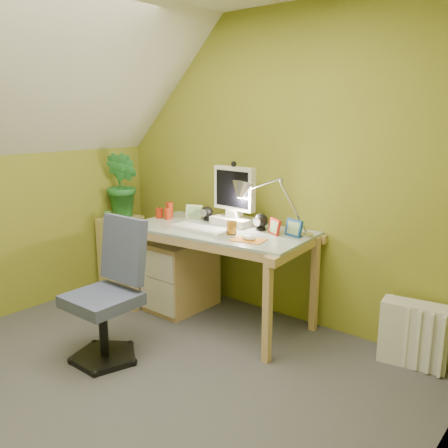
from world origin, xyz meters
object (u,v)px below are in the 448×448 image
Objects in this scene: side_ledge at (122,252)px; task_chair at (102,299)px; radiator at (414,334)px; monitor at (234,194)px; desk_lamp at (283,193)px; desk at (220,275)px; potted_plant at (123,185)px.

side_ledge is 0.77× the size of task_chair.
task_chair reaches higher than radiator.
monitor is 1.30m from task_chair.
task_chair is at bearing -114.28° from desk_lamp.
radiator is at bearing 36.93° from task_chair.
potted_plant reaches higher than desk.
monitor is 1.42m from side_ledge.
potted_plant is (0.01, 0.05, 0.64)m from side_ledge.
potted_plant is at bearing 80.12° from side_ledge.
desk_lamp is at bearing 16.52° from desk.
desk_lamp is at bearing 3.67° from potted_plant.
task_chair is (-0.19, -1.15, -0.57)m from monitor.
monitor reaches higher than side_ledge.
desk_lamp is at bearing 2.57° from monitor.
side_ledge is 1.45m from task_chair.
potted_plant is 2.77m from radiator.
desk is at bearing -87.43° from monitor.
desk_lamp reaches higher than task_chair.
radiator is (2.66, 0.26, -0.12)m from side_ledge.
monitor is at bearing 79.56° from task_chair.
task_chair is at bearing -151.16° from radiator.
side_ledge is at bearing -99.88° from potted_plant.
monitor is 1.16× the size of radiator.
desk is 1.37m from potted_plant.
task_chair is (1.05, -1.00, 0.10)m from side_ledge.
monitor is 0.45m from desk_lamp.
radiator is at bearing 5.88° from desk.
task_chair reaches higher than desk.
desk is 2.11× the size of side_ledge.
task_chair is 2.05m from radiator.
desk is at bearing -1.03° from side_ledge.
desk is 1.63× the size of task_chair.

